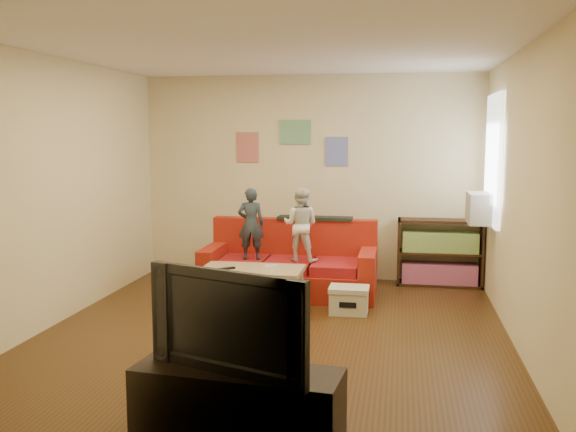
% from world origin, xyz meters
% --- Properties ---
extents(room_shell, '(4.52, 5.02, 2.72)m').
position_xyz_m(room_shell, '(0.00, 0.00, 1.35)').
color(room_shell, '#4A2D12').
rests_on(room_shell, ground).
extents(sofa, '(2.06, 0.95, 0.91)m').
position_xyz_m(sofa, '(-0.11, 1.59, 0.30)').
color(sofa, '#A52112').
rests_on(sofa, ground).
extents(child_a, '(0.34, 0.24, 0.86)m').
position_xyz_m(child_a, '(-0.56, 1.41, 0.86)').
color(child_a, '#27313B').
rests_on(child_a, sofa).
extents(child_b, '(0.47, 0.39, 0.87)m').
position_xyz_m(child_b, '(0.04, 1.41, 0.87)').
color(child_b, silver).
rests_on(child_b, sofa).
extents(coffee_table, '(1.09, 0.60, 0.49)m').
position_xyz_m(coffee_table, '(-0.37, 0.67, 0.42)').
color(coffee_table, tan).
rests_on(coffee_table, ground).
extents(remote, '(0.17, 0.16, 0.02)m').
position_xyz_m(remote, '(-0.62, 0.55, 0.50)').
color(remote, black).
rests_on(remote, coffee_table).
extents(game_controller, '(0.14, 0.07, 0.03)m').
position_xyz_m(game_controller, '(-0.17, 0.72, 0.51)').
color(game_controller, white).
rests_on(game_controller, coffee_table).
extents(bookshelf, '(1.07, 0.32, 0.85)m').
position_xyz_m(bookshelf, '(1.70, 2.30, 0.38)').
color(bookshelf, black).
rests_on(bookshelf, ground).
extents(window, '(0.04, 1.08, 1.48)m').
position_xyz_m(window, '(2.22, 1.65, 1.64)').
color(window, white).
rests_on(window, room_shell).
extents(ac_unit, '(0.28, 0.55, 0.35)m').
position_xyz_m(ac_unit, '(2.10, 1.65, 1.08)').
color(ac_unit, '#B7B2A3').
rests_on(ac_unit, window).
extents(artwork_left, '(0.30, 0.01, 0.40)m').
position_xyz_m(artwork_left, '(-0.85, 2.48, 1.75)').
color(artwork_left, '#D87266').
rests_on(artwork_left, room_shell).
extents(artwork_center, '(0.42, 0.01, 0.32)m').
position_xyz_m(artwork_center, '(-0.20, 2.48, 1.95)').
color(artwork_center, '#72B27F').
rests_on(artwork_center, room_shell).
extents(artwork_right, '(0.30, 0.01, 0.38)m').
position_xyz_m(artwork_right, '(0.35, 2.48, 1.70)').
color(artwork_right, '#727FCC').
rests_on(artwork_right, room_shell).
extents(file_box, '(0.42, 0.32, 0.29)m').
position_xyz_m(file_box, '(0.67, 0.81, 0.15)').
color(file_box, beige).
rests_on(file_box, ground).
extents(tv_stand, '(1.34, 0.57, 0.49)m').
position_xyz_m(tv_stand, '(0.22, -2.25, 0.24)').
color(tv_stand, black).
rests_on(tv_stand, ground).
extents(television, '(1.10, 0.53, 0.64)m').
position_xyz_m(television, '(0.22, -2.25, 0.81)').
color(television, black).
rests_on(television, tv_stand).
extents(tissue, '(0.12, 0.12, 0.10)m').
position_xyz_m(tissue, '(0.68, 1.17, 0.05)').
color(tissue, silver).
rests_on(tissue, ground).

